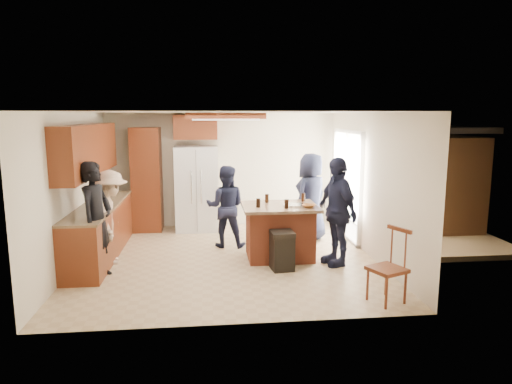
{
  "coord_description": "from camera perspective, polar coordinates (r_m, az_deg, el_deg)",
  "views": [
    {
      "loc": [
        -0.32,
        -7.58,
        2.46
      ],
      "look_at": [
        0.51,
        0.08,
        1.15
      ],
      "focal_mm": 32.0,
      "sensor_mm": 36.0,
      "label": 1
    }
  ],
  "objects": [
    {
      "name": "person_behind_left",
      "position": [
        8.53,
        -3.81,
        -1.82
      ],
      "size": [
        0.8,
        0.56,
        1.53
      ],
      "primitive_type": "imported",
      "rotation": [
        0.0,
        0.0,
        3.0
      ],
      "color": "#1A1D34",
      "rests_on": "ground"
    },
    {
      "name": "person_behind_right",
      "position": [
        9.0,
        6.88,
        -0.64
      ],
      "size": [
        1.0,
        0.97,
        1.73
      ],
      "primitive_type": "imported",
      "rotation": [
        0.0,
        0.0,
        3.87
      ],
      "color": "#1B1F36",
      "rests_on": "ground"
    },
    {
      "name": "person_counter",
      "position": [
        7.95,
        -17.7,
        -2.99
      ],
      "size": [
        0.57,
        1.05,
        1.56
      ],
      "primitive_type": "imported",
      "rotation": [
        0.0,
        0.0,
        1.67
      ],
      "color": "tan",
      "rests_on": "ground"
    },
    {
      "name": "person_side_right",
      "position": [
        7.6,
        10.05,
        -2.4
      ],
      "size": [
        0.78,
        1.15,
        1.79
      ],
      "primitive_type": "imported",
      "rotation": [
        0.0,
        0.0,
        -1.32
      ],
      "color": "#1B1E37",
      "rests_on": "ground"
    },
    {
      "name": "back_wall_units",
      "position": [
        9.89,
        -12.0,
        3.17
      ],
      "size": [
        1.8,
        0.6,
        2.45
      ],
      "color": "maroon",
      "rests_on": "ground"
    },
    {
      "name": "left_cabinetry",
      "position": [
        8.34,
        -19.37,
        -1.29
      ],
      "size": [
        0.64,
        3.0,
        2.3
      ],
      "color": "maroon",
      "rests_on": "ground"
    },
    {
      "name": "refrigerator",
      "position": [
        9.82,
        -7.4,
        0.43
      ],
      "size": [
        0.9,
        0.76,
        1.8
      ],
      "color": "white",
      "rests_on": "ground"
    },
    {
      "name": "trash_bin",
      "position": [
        7.36,
        3.28,
        -7.29
      ],
      "size": [
        0.38,
        0.38,
        0.63
      ],
      "color": "black",
      "rests_on": "ground"
    },
    {
      "name": "person_front_left",
      "position": [
        7.27,
        -19.34,
        -3.36
      ],
      "size": [
        0.64,
        0.76,
        1.78
      ],
      "primitive_type": "imported",
      "rotation": [
        0.0,
        0.0,
        1.28
      ],
      "color": "black",
      "rests_on": "ground"
    },
    {
      "name": "island_items",
      "position": [
        7.77,
        4.66,
        -1.45
      ],
      "size": [
        1.01,
        0.73,
        0.15
      ],
      "color": "silver",
      "rests_on": "kitchen_island"
    },
    {
      "name": "kitchen_island",
      "position": [
        7.91,
        2.97,
        -4.9
      ],
      "size": [
        1.28,
        1.03,
        0.93
      ],
      "color": "#9D4128",
      "rests_on": "ground"
    },
    {
      "name": "room_shell",
      "position": [
        10.47,
        20.59,
        0.27
      ],
      "size": [
        8.0,
        5.2,
        5.0
      ],
      "color": "tan",
      "rests_on": "ground"
    },
    {
      "name": "spindle_chair",
      "position": [
        6.33,
        16.2,
        -9.22
      ],
      "size": [
        0.55,
        0.55,
        0.99
      ],
      "color": "maroon",
      "rests_on": "ground"
    }
  ]
}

